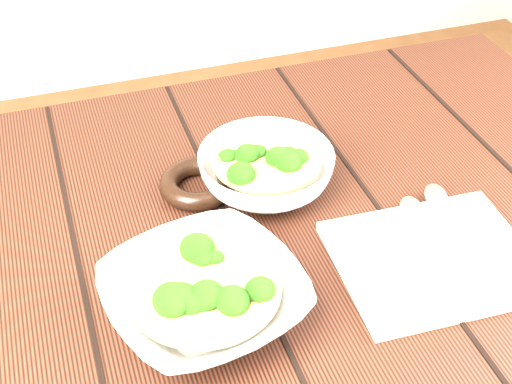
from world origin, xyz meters
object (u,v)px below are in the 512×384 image
(table, at_px, (251,296))
(napkin, at_px, (434,259))
(soup_bowl_back, at_px, (266,170))
(trivet, at_px, (198,184))
(soup_bowl_front, at_px, (204,295))

(table, height_order, napkin, napkin)
(soup_bowl_back, bearing_deg, trivet, 165.64)
(soup_bowl_front, bearing_deg, trivet, 77.08)
(trivet, bearing_deg, soup_bowl_back, -14.36)
(table, distance_m, soup_bowl_front, 0.21)
(soup_bowl_front, xyz_separation_m, napkin, (0.29, -0.01, -0.02))
(soup_bowl_front, height_order, napkin, soup_bowl_front)
(napkin, bearing_deg, soup_bowl_front, -179.43)
(soup_bowl_back, xyz_separation_m, trivet, (-0.09, 0.02, -0.02))
(soup_bowl_back, bearing_deg, soup_bowl_front, -125.90)
(table, relative_size, soup_bowl_back, 4.96)
(table, distance_m, trivet, 0.18)
(table, relative_size, trivet, 11.26)
(table, distance_m, soup_bowl_back, 0.18)
(soup_bowl_front, distance_m, trivet, 0.23)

